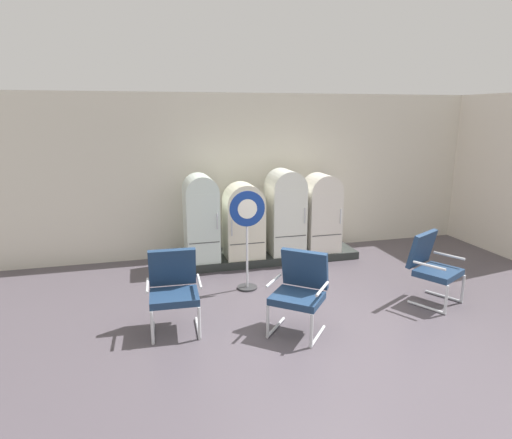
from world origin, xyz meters
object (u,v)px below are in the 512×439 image
armchair_right (432,264)px  armchair_center (300,288)px  refrigerator_2 (285,209)px  sign_stand (247,237)px  armchair_left (174,286)px  refrigerator_3 (321,210)px  refrigerator_1 (244,219)px  refrigerator_0 (201,215)px

armchair_right → armchair_center: bearing=-171.0°
refrigerator_2 → sign_stand: bearing=-129.7°
refrigerator_2 → armchair_left: refrigerator_2 is taller
refrigerator_3 → sign_stand: refrigerator_3 is taller
sign_stand → refrigerator_2: bearing=50.3°
sign_stand → armchair_center: bearing=-78.1°
refrigerator_1 → armchair_left: bearing=-123.0°
refrigerator_0 → refrigerator_2: size_ratio=0.98×
refrigerator_3 → armchair_right: bearing=-72.5°
refrigerator_2 → armchair_center: 2.88m
refrigerator_1 → armchair_center: 2.72m
refrigerator_3 → armchair_center: size_ratio=1.42×
refrigerator_0 → armchair_center: 2.92m
refrigerator_0 → armchair_right: 3.91m
sign_stand → armchair_left: bearing=-139.8°
refrigerator_2 → armchair_center: size_ratio=1.52×
refrigerator_0 → sign_stand: bearing=-66.6°
refrigerator_1 → armchair_center: bearing=-88.1°
armchair_right → armchair_left: bearing=178.2°
refrigerator_3 → refrigerator_2: bearing=176.2°
armchair_center → sign_stand: bearing=101.9°
refrigerator_3 → sign_stand: size_ratio=0.93×
armchair_left → refrigerator_1: bearing=57.0°
armchair_right → armchair_center: 2.22m
refrigerator_0 → refrigerator_3: bearing=-1.1°
refrigerator_1 → armchair_right: (2.28, -2.36, -0.28)m
refrigerator_0 → sign_stand: size_ratio=0.97×
refrigerator_1 → sign_stand: sign_stand is taller
refrigerator_0 → sign_stand: (0.54, -1.26, -0.10)m
refrigerator_0 → armchair_left: bearing=-106.7°
refrigerator_1 → refrigerator_2: 0.83m
armchair_center → refrigerator_2: bearing=75.2°
armchair_left → armchair_right: size_ratio=1.00×
refrigerator_0 → armchair_left: size_ratio=1.49×
refrigerator_1 → refrigerator_3: 1.53m
refrigerator_0 → armchair_center: bearing=-72.7°
refrigerator_1 → refrigerator_2: refrigerator_2 is taller
refrigerator_2 → armchair_right: refrigerator_2 is taller
refrigerator_3 → sign_stand: (-1.76, -1.21, -0.06)m
refrigerator_0 → armchair_right: refrigerator_0 is taller
armchair_left → armchair_center: bearing=-16.6°
refrigerator_1 → sign_stand: 1.23m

